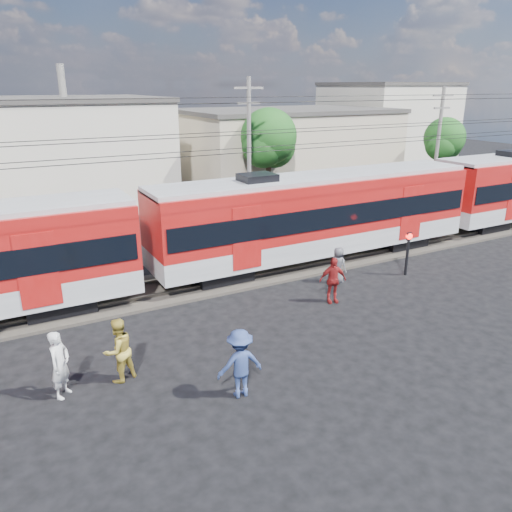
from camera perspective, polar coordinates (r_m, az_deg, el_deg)
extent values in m
plane|color=black|center=(15.21, 5.52, -13.12)|extent=(120.00, 120.00, 0.00)
cube|color=#2D2823|center=(21.54, -6.31, -2.94)|extent=(70.00, 3.40, 0.12)
cube|color=#59544C|center=(20.85, -5.54, -3.31)|extent=(70.00, 0.12, 0.12)
cube|color=#59544C|center=(22.15, -7.06, -2.01)|extent=(70.00, 0.12, 0.12)
cube|color=black|center=(20.21, -21.59, -4.86)|extent=(2.40, 2.20, 0.70)
cube|color=black|center=(21.74, -4.31, -1.85)|extent=(2.40, 2.20, 0.70)
cube|color=black|center=(27.28, 15.71, 1.84)|extent=(2.40, 2.20, 0.70)
cube|color=gray|center=(23.89, 6.92, 2.02)|extent=(16.00, 3.00, 0.90)
cube|color=maroon|center=(23.46, 7.08, 5.88)|extent=(16.00, 3.00, 2.40)
cube|color=black|center=(23.52, 7.05, 5.29)|extent=(15.68, 3.08, 0.95)
cube|color=gray|center=(23.21, 7.20, 8.89)|extent=(16.00, 2.60, 0.25)
cube|color=black|center=(32.08, 24.27, 3.37)|extent=(2.40, 2.20, 0.70)
cylinder|color=black|center=(19.52, -6.10, 11.34)|extent=(70.00, 0.03, 0.03)
cylinder|color=black|center=(20.82, -7.60, 11.76)|extent=(70.00, 0.03, 0.03)
cylinder|color=black|center=(19.44, -6.17, 13.39)|extent=(70.00, 0.03, 0.03)
cylinder|color=black|center=(20.74, -7.69, 13.67)|extent=(70.00, 0.03, 0.03)
cylinder|color=black|center=(16.81, -2.52, 17.06)|extent=(70.00, 0.03, 0.03)
cylinder|color=black|center=(23.30, -10.42, 17.31)|extent=(70.00, 0.03, 0.03)
cube|color=#BAB4A3|center=(38.26, -20.46, 10.97)|extent=(12.00, 12.00, 7.00)
cube|color=#3F3D3A|center=(38.00, -21.11, 16.41)|extent=(12.24, 12.24, 0.30)
cube|color=tan|center=(40.97, 3.41, 11.85)|extent=(16.00, 10.00, 6.00)
cube|color=#3F3D3A|center=(40.70, 3.50, 16.25)|extent=(16.32, 10.20, 0.30)
cube|color=#BAB4A3|center=(52.49, 14.57, 13.96)|extent=(10.00, 10.00, 8.00)
cube|color=#3F3D3A|center=(52.34, 14.96, 18.48)|extent=(10.20, 10.20, 0.30)
cylinder|color=slate|center=(29.12, -0.80, 11.46)|extent=(0.24, 0.24, 8.50)
cube|color=slate|center=(28.88, -0.83, 18.66)|extent=(1.80, 0.12, 0.12)
cube|color=slate|center=(28.89, -0.83, 17.07)|extent=(1.40, 0.12, 0.12)
cylinder|color=slate|center=(37.00, 20.01, 11.57)|extent=(0.24, 0.24, 8.00)
cube|color=slate|center=(36.79, 20.63, 16.81)|extent=(1.80, 0.12, 0.12)
cube|color=slate|center=(36.81, 20.48, 15.57)|extent=(1.40, 0.12, 0.12)
cylinder|color=#382619|center=(33.51, 1.42, 8.48)|extent=(0.36, 0.36, 3.92)
sphere|color=#164C15|center=(33.10, 1.46, 13.49)|extent=(3.64, 3.64, 3.64)
sphere|color=#164C15|center=(33.73, 2.10, 12.39)|extent=(2.80, 2.80, 2.80)
cylinder|color=#382619|center=(42.25, 20.35, 9.13)|extent=(0.36, 0.36, 3.36)
sphere|color=#164C15|center=(41.94, 20.75, 12.51)|extent=(3.12, 3.12, 3.12)
sphere|color=#164C15|center=(42.64, 20.90, 11.77)|extent=(2.40, 2.40, 2.40)
imported|color=silver|center=(14.65, -21.50, -11.45)|extent=(0.80, 0.83, 1.92)
imported|color=gold|center=(14.86, -15.44, -10.34)|extent=(1.13, 1.01, 1.91)
imported|color=navy|center=(13.69, -1.84, -12.16)|extent=(1.33, 0.83, 1.96)
imported|color=maroon|center=(19.49, 8.75, -2.74)|extent=(1.16, 0.72, 1.84)
imported|color=#4D4D52|center=(21.53, 9.37, -1.02)|extent=(0.72, 0.89, 1.58)
imported|color=silver|center=(36.01, 20.69, 5.97)|extent=(4.27, 1.98, 1.42)
imported|color=silver|center=(40.91, 25.96, 6.70)|extent=(4.40, 2.19, 1.39)
cylinder|color=black|center=(23.01, 16.89, 0.07)|extent=(0.12, 0.12, 1.85)
sphere|color=#FF140C|center=(22.75, 17.10, 2.16)|extent=(0.29, 0.29, 0.29)
cube|color=black|center=(22.75, 17.10, 2.16)|extent=(0.26, 0.06, 0.36)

